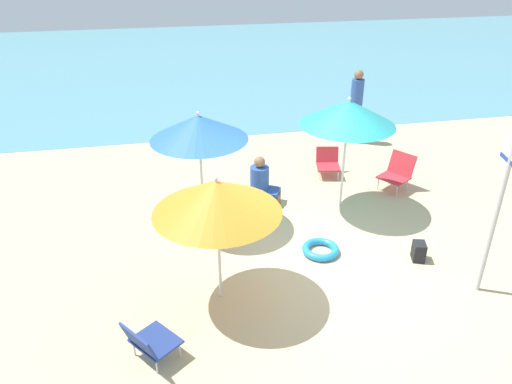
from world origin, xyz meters
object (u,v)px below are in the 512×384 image
Objects in this scene: warning_sign at (502,195)px; umbrella_teal at (348,113)px; beach_chair_a at (149,341)px; person_b at (356,106)px; beach_chair_b at (398,171)px; swim_ring at (321,249)px; umbrella_blue at (199,128)px; person_a at (262,181)px; beach_bag at (419,251)px; beach_chair_c at (328,162)px; umbrella_orange at (217,197)px.

umbrella_teal is at bearing 125.07° from warning_sign.
beach_chair_a is 0.42× the size of person_b.
umbrella_teal is 1.97m from beach_chair_b.
beach_chair_b is at bearing 40.55° from swim_ring.
umbrella_blue is 4.32m from warning_sign.
beach_chair_b is 0.84× the size of person_a.
umbrella_blue is at bearing -170.76° from person_b.
beach_bag is (3.97, 1.23, -0.15)m from beach_chair_a.
swim_ring is (1.67, -1.22, -1.66)m from umbrella_blue.
swim_ring is (-0.79, -1.31, -1.70)m from umbrella_teal.
umbrella_orange is at bearing -26.80° from beach_chair_c.
beach_chair_c is (2.64, 3.36, -1.26)m from umbrella_orange.
beach_bag is at bearing 39.62° from beach_chair_b.
beach_chair_c reaches higher than swim_ring.
warning_sign is 2.66m from swim_ring.
umbrella_blue is at bearing 157.36° from warning_sign.
swim_ring is (-2.17, -4.25, -0.81)m from person_b.
person_b is at bearing 13.75° from beach_chair_a.
warning_sign is at bearing -35.34° from umbrella_blue.
umbrella_orange is 2.56× the size of beach_chair_a.
beach_chair_a is (-0.95, -0.97, -1.24)m from umbrella_orange.
umbrella_teal reaches higher than swim_ring.
umbrella_orange is at bearing -89.38° from umbrella_blue.
person_b is 0.74× the size of warning_sign.
person_a is (-1.33, 0.48, -1.34)m from umbrella_teal.
warning_sign is 7.86× the size of beach_bag.
beach_chair_a is at bearing -91.92° from person_a.
umbrella_blue reaches higher than beach_bag.
beach_bag is at bearing -20.30° from beach_chair_a.
umbrella_blue is 3.37m from beach_chair_a.
warning_sign reaches higher than beach_chair_b.
beach_chair_a is 4.16m from beach_bag.
beach_chair_b is at bearing 33.85° from umbrella_orange.
beach_chair_c is 2.84m from swim_ring.
swim_ring is at bearing 23.52° from umbrella_orange.
umbrella_orange is at bearing -85.19° from person_a.
umbrella_teal reaches higher than umbrella_orange.
warning_sign reaches higher than person_a.
umbrella_teal is at bearing 58.88° from swim_ring.
person_a is at bearing 140.79° from warning_sign.
beach_chair_a reaches higher than beach_chair_c.
beach_chair_b is 2.55× the size of beach_bag.
swim_ring is at bearing 158.22° from warning_sign.
beach_chair_a is at bearing -162.80° from beach_bag.
person_b is at bearing 70.74° from person_a.
umbrella_blue reaches higher than person_a.
warning_sign reaches higher than umbrella_orange.
beach_chair_c is 1.04× the size of swim_ring.
umbrella_orange is at bearing -156.57° from person_b.
umbrella_blue is 2.65m from swim_ring.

